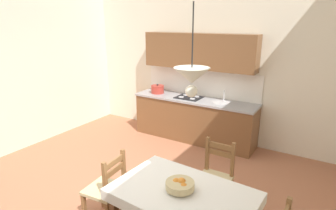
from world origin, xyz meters
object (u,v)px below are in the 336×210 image
object	(u,v)px
dining_chair_kitchen_side	(215,178)
fruit_bowl	(180,185)
dining_table	(183,201)
dining_chair_tv_side	(107,189)
kitchen_cabinetry	(195,100)
pendant_lamp	(192,77)

from	to	relation	value
dining_chair_kitchen_side	fruit_bowl	xyz separation A→B (m)	(-0.03, -0.90, 0.37)
dining_table	dining_chair_tv_side	world-z (taller)	dining_chair_tv_side
dining_chair_tv_side	fruit_bowl	xyz separation A→B (m)	(1.00, 0.05, 0.37)
kitchen_cabinetry	fruit_bowl	xyz separation A→B (m)	(1.23, -2.84, -0.04)
fruit_bowl	dining_table	bearing A→B (deg)	2.50
kitchen_cabinetry	pendant_lamp	distance (m)	3.38
kitchen_cabinetry	dining_chair_tv_side	world-z (taller)	kitchen_cabinetry
kitchen_cabinetry	dining_chair_kitchen_side	bearing A→B (deg)	-56.97
dining_chair_tv_side	pendant_lamp	distance (m)	1.90
dining_table	pendant_lamp	world-z (taller)	pendant_lamp
fruit_bowl	pendant_lamp	world-z (taller)	pendant_lamp
dining_chair_tv_side	fruit_bowl	bearing A→B (deg)	2.79
dining_chair_kitchen_side	fruit_bowl	size ratio (longest dim) A/B	3.10
dining_chair_kitchen_side	fruit_bowl	bearing A→B (deg)	-92.14
dining_chair_tv_side	dining_chair_kitchen_side	bearing A→B (deg)	42.39
kitchen_cabinetry	pendant_lamp	world-z (taller)	pendant_lamp
dining_table	pendant_lamp	xyz separation A→B (m)	(0.10, -0.05, 1.34)
fruit_bowl	dining_chair_kitchen_side	bearing A→B (deg)	87.86
kitchen_cabinetry	fruit_bowl	world-z (taller)	kitchen_cabinetry
dining_chair_tv_side	dining_table	bearing A→B (deg)	2.78
kitchen_cabinetry	fruit_bowl	size ratio (longest dim) A/B	8.65
dining_table	pendant_lamp	size ratio (longest dim) A/B	1.87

